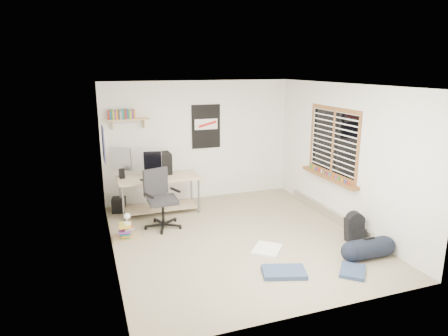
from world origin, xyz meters
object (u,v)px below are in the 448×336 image
object	(u,v)px
duffel_bag	(368,250)
book_stack	(126,229)
office_chair	(163,201)
backpack	(354,229)
desk	(159,194)

from	to	relation	value
duffel_bag	book_stack	bearing A→B (deg)	149.87
duffel_bag	office_chair	bearing A→B (deg)	140.64
duffel_bag	book_stack	size ratio (longest dim) A/B	1.36
backpack	book_stack	size ratio (longest dim) A/B	0.86
office_chair	duffel_bag	size ratio (longest dim) A/B	1.73
desk	backpack	size ratio (longest dim) A/B	4.07
office_chair	book_stack	distance (m)	0.79
duffel_bag	book_stack	xyz separation A→B (m)	(-3.31, 1.96, 0.01)
desk	duffel_bag	xyz separation A→B (m)	(2.55, -2.97, -0.22)
desk	book_stack	distance (m)	1.28
desk	duffel_bag	size ratio (longest dim) A/B	2.56
duffel_bag	desk	bearing A→B (deg)	131.12
desk	duffel_bag	bearing A→B (deg)	-47.04
desk	office_chair	world-z (taller)	office_chair
backpack	book_stack	world-z (taller)	backpack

